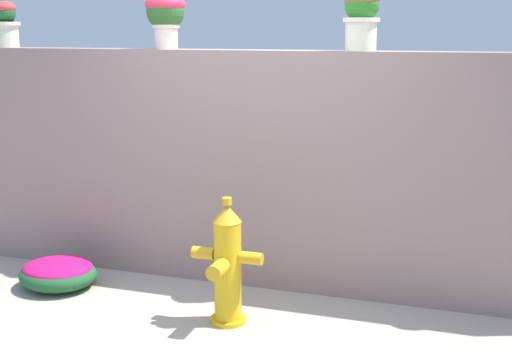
# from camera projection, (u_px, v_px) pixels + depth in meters

# --- Properties ---
(ground_plane) EXTENTS (24.00, 24.00, 0.00)m
(ground_plane) POSITION_uv_depth(u_px,v_px,m) (221.00, 329.00, 4.74)
(ground_plane) COLOR #A69A8F
(stone_wall) EXTENTS (5.41, 0.30, 1.90)m
(stone_wall) POSITION_uv_depth(u_px,v_px,m) (264.00, 170.00, 5.45)
(stone_wall) COLOR gray
(stone_wall) RESTS_ON ground
(potted_plant_0) EXTENTS (0.29, 0.29, 0.42)m
(potted_plant_0) POSITION_uv_depth(u_px,v_px,m) (3.00, 21.00, 5.96)
(potted_plant_0) COLOR beige
(potted_plant_0) RESTS_ON stone_wall
(potted_plant_1) EXTENTS (0.33, 0.33, 0.46)m
(potted_plant_1) POSITION_uv_depth(u_px,v_px,m) (165.00, 12.00, 5.47)
(potted_plant_1) COLOR beige
(potted_plant_1) RESTS_ON stone_wall
(potted_plant_2) EXTENTS (0.27, 0.27, 0.46)m
(potted_plant_2) POSITION_uv_depth(u_px,v_px,m) (362.00, 13.00, 4.92)
(potted_plant_2) COLOR beige
(potted_plant_2) RESTS_ON stone_wall
(fire_hydrant) EXTENTS (0.52, 0.41, 0.92)m
(fire_hydrant) POSITION_uv_depth(u_px,v_px,m) (227.00, 266.00, 4.77)
(fire_hydrant) COLOR gold
(fire_hydrant) RESTS_ON ground
(flower_bush_left) EXTENTS (0.64, 0.58, 0.24)m
(flower_bush_left) POSITION_uv_depth(u_px,v_px,m) (58.00, 272.00, 5.50)
(flower_bush_left) COLOR #1E542B
(flower_bush_left) RESTS_ON ground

